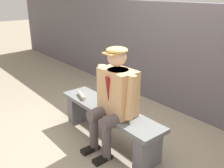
# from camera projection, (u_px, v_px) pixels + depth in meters

# --- Properties ---
(ground_plane) EXTENTS (30.00, 30.00, 0.00)m
(ground_plane) POSITION_uv_depth(u_px,v_px,m) (109.00, 139.00, 3.41)
(ground_plane) COLOR gray
(bench) EXTENTS (1.68, 0.40, 0.47)m
(bench) POSITION_uv_depth(u_px,v_px,m) (108.00, 119.00, 3.30)
(bench) COLOR slate
(bench) RESTS_ON ground
(seated_man) EXTENTS (0.62, 0.60, 1.30)m
(seated_man) POSITION_uv_depth(u_px,v_px,m) (114.00, 95.00, 2.99)
(seated_man) COLOR tan
(seated_man) RESTS_ON ground
(rolled_magazine) EXTENTS (0.25, 0.12, 0.05)m
(rolled_magazine) POSITION_uv_depth(u_px,v_px,m) (81.00, 95.00, 3.56)
(rolled_magazine) COLOR beige
(rolled_magazine) RESTS_ON bench
(stadium_wall) EXTENTS (12.00, 0.24, 1.73)m
(stadium_wall) POSITION_uv_depth(u_px,v_px,m) (184.00, 59.00, 4.02)
(stadium_wall) COLOR #5D565D
(stadium_wall) RESTS_ON ground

